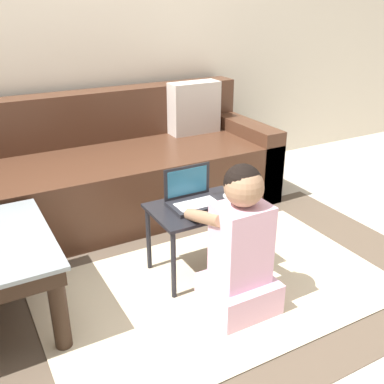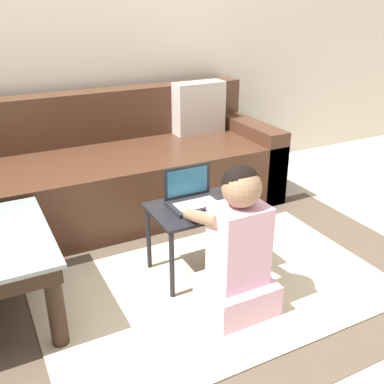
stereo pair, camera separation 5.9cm
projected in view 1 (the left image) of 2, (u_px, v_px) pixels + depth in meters
The scene contains 8 objects.
ground_plane at pixel (200, 278), 2.30m from camera, with size 16.00×16.00×0.00m, color beige.
wall_back at pixel (94, 9), 2.93m from camera, with size 9.00×0.06×2.50m.
area_rug at pixel (216, 288), 2.22m from camera, with size 2.34×1.43×0.01m.
couch at pixel (112, 173), 2.92m from camera, with size 2.14×0.82×0.78m.
laptop_desk at pixel (199, 216), 2.23m from camera, with size 0.48×0.33×0.38m.
laptop at pixel (193, 199), 2.21m from camera, with size 0.25×0.17×0.19m.
computer_mouse at pixel (230, 197), 2.27m from camera, with size 0.06×0.10×0.03m.
person_seated at pixel (240, 248), 1.96m from camera, with size 0.30×0.43×0.71m.
Camera 1 is at (-0.97, -1.67, 1.33)m, focal length 42.00 mm.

